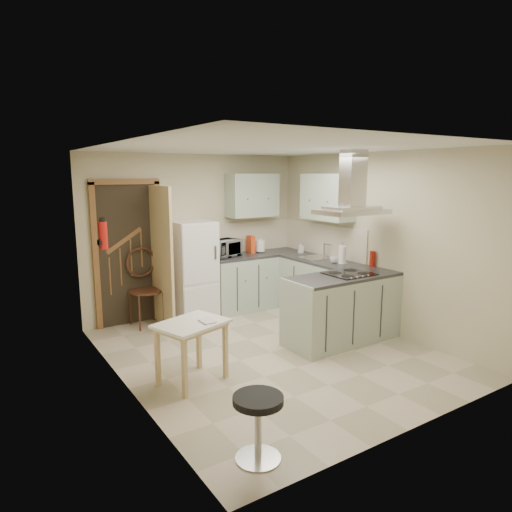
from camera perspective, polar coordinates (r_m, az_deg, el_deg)
floor at (r=5.83m, az=1.88°, el=-11.94°), size 4.20×4.20×0.00m
ceiling at (r=5.40m, az=2.04°, el=13.42°), size 4.20×4.20×0.00m
back_wall at (r=7.28m, az=-7.54°, el=2.67°), size 3.60×0.00×3.60m
left_wall at (r=4.71m, az=-16.34°, el=-1.83°), size 0.00×4.20×4.20m
right_wall at (r=6.66m, az=14.77°, el=1.71°), size 0.00×4.20×4.20m
doorway at (r=6.89m, az=-15.67°, el=0.26°), size 1.10×0.12×2.10m
fridge at (r=7.02m, az=-7.86°, el=-1.77°), size 0.60×0.60×1.50m
counter_back at (r=7.48m, az=-1.82°, el=-3.29°), size 1.08×0.60×0.90m
counter_right at (r=7.41m, az=6.48°, el=-3.47°), size 0.60×1.95×0.90m
splashback at (r=7.74m, az=-1.05°, el=2.46°), size 1.68×0.02×0.50m
wall_cabinet_back at (r=7.53m, az=-0.47°, el=7.59°), size 0.85×0.35×0.70m
wall_cabinet_right at (r=7.08m, az=8.92°, el=7.30°), size 0.35×0.90×0.70m
peninsula at (r=6.17m, az=10.78°, el=-6.43°), size 1.55×0.65×0.90m
hob at (r=6.12m, az=11.60°, el=-2.17°), size 0.58×0.50×0.01m
extractor_hood at (r=6.00m, az=11.88°, el=5.44°), size 0.90×0.55×0.10m
sink at (r=7.19m, az=7.44°, el=-0.21°), size 0.45×0.40×0.01m
fire_extinguisher at (r=5.54m, az=-18.57°, el=2.44°), size 0.10×0.10×0.32m
drop_leaf_table at (r=4.99m, az=-7.99°, el=-11.82°), size 0.84×0.73×0.67m
bentwood_chair at (r=6.84m, az=-13.56°, el=-4.29°), size 0.48×0.48×1.03m
stool at (r=3.77m, az=0.27°, el=-20.65°), size 0.40×0.40×0.53m
microwave at (r=7.24m, az=-3.89°, el=0.98°), size 0.57×0.46×0.27m
kettle at (r=7.62m, az=0.54°, el=1.30°), size 0.16×0.16×0.23m
cereal_box at (r=7.57m, az=-0.66°, el=1.46°), size 0.10×0.20×0.28m
soap_bottle at (r=7.61m, az=5.60°, el=1.07°), size 0.11×0.11×0.18m
paper_towel at (r=6.76m, az=10.75°, el=0.16°), size 0.12×0.12×0.27m
cup at (r=6.80m, az=9.77°, el=-0.48°), size 0.16×0.16×0.10m
red_bottle at (r=6.67m, az=14.33°, el=-0.34°), size 0.10×0.10×0.22m
book at (r=4.83m, az=-6.86°, el=-7.81°), size 0.14×0.19×0.09m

